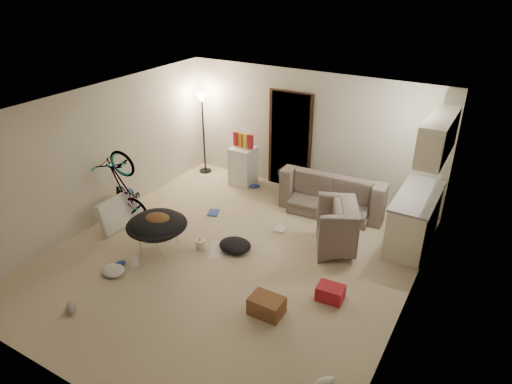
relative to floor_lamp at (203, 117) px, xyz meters
The scene contains 38 objects.
floor 3.81m from the floor_lamp, 47.83° to the right, with size 5.50×6.00×0.02m, color beige.
ceiling 3.77m from the floor_lamp, 47.83° to the right, with size 5.50×6.00×0.02m, color white.
wall_back 2.43m from the floor_lamp, ahead, with size 5.50×0.02×2.50m, color beige.
wall_front 6.15m from the floor_lamp, 67.02° to the right, with size 5.50×0.02×2.50m, color beige.
wall_left 2.67m from the floor_lamp, 97.74° to the right, with size 0.02×6.00×2.50m, color beige.
wall_right 5.80m from the floor_lamp, 27.18° to the right, with size 0.02×6.00×2.50m, color beige.
doorway 2.05m from the floor_lamp, ahead, with size 0.85×0.10×2.04m, color black.
door_trim 2.04m from the floor_lamp, ahead, with size 0.97×0.04×2.10m, color #311B11.
floor_lamp is the anchor object (origin of this frame).
kitchen_counter 4.95m from the floor_lamp, ahead, with size 0.60×1.50×0.88m, color silver.
counter_top 4.89m from the floor_lamp, ahead, with size 0.64×1.54×0.04m, color gray.
kitchen_uppers 5.04m from the floor_lamp, ahead, with size 0.38×1.40×0.65m, color silver.
sofa 3.40m from the floor_lamp, ahead, with size 2.01×0.78×0.59m, color #313831.
armchair 4.39m from the floor_lamp, 18.66° to the right, with size 0.96×0.84×0.62m, color #313831.
bicycle 2.74m from the floor_lamp, 87.78° to the right, with size 0.53×1.51×0.79m, color black.
book_asset 4.09m from the floor_lamp, 71.81° to the right, with size 0.16×0.22×0.02m, color #A91925.
mini_fridge 1.42m from the floor_lamp, ahead, with size 0.49×0.49×0.83m, color white.
snack_box_0 0.98m from the floor_lamp, ahead, with size 0.10×0.07×0.30m, color #A91925.
snack_box_1 1.09m from the floor_lamp, ahead, with size 0.10×0.07×0.30m, color #B56016.
snack_box_2 1.21m from the floor_lamp, ahead, with size 0.10×0.07×0.30m, color gold.
snack_box_3 1.32m from the floor_lamp, ahead, with size 0.10×0.07×0.30m, color #A91925.
saucer_chair 3.42m from the floor_lamp, 67.62° to the right, with size 0.99×0.99×0.71m.
hoodie 3.42m from the floor_lamp, 67.03° to the right, with size 0.48×0.40×0.22m, color brown.
sofa_drape 2.42m from the floor_lamp, ahead, with size 0.56×0.46×0.28m, color black.
tv_box 2.94m from the floor_lamp, 87.93° to the right, with size 0.11×0.90×0.59m, color silver.
drink_case_a 5.11m from the floor_lamp, 44.50° to the right, with size 0.46×0.33×0.26m, color brown.
drink_case_b 5.16m from the floor_lamp, 33.38° to the right, with size 0.38×0.28×0.22m, color #A91925.
juicer 3.43m from the floor_lamp, 55.62° to the right, with size 0.17×0.17×0.25m.
newspaper 3.54m from the floor_lamp, 49.34° to the right, with size 0.40×0.52×0.01m, color silver.
book_blue 2.40m from the floor_lamp, 49.98° to the right, with size 0.19×0.26×0.03m, color #2A4098.
book_white 3.31m from the floor_lamp, 27.91° to the right, with size 0.18×0.24×0.02m, color silver.
shoe_0 1.92m from the floor_lamp, ahead, with size 0.24×0.10×0.09m, color #2A4098.
shoe_1 3.29m from the floor_lamp, ahead, with size 0.30×0.12×0.11m, color slate.
shoe_2 4.08m from the floor_lamp, 74.98° to the right, with size 0.28×0.12×0.11m, color #2A4098.
shoe_3 5.12m from the floor_lamp, 76.23° to the right, with size 0.28×0.11×0.10m, color slate.
shoe_4 6.44m from the floor_lamp, 41.90° to the right, with size 0.30×0.12×0.11m, color white.
clothes_lump_a 3.55m from the floor_lamp, 45.63° to the right, with size 0.55×0.48×0.18m, color black.
clothes_lump_c 4.22m from the floor_lamp, 74.96° to the right, with size 0.38×0.33×0.12m, color silver.
Camera 1 is at (3.47, -5.12, 4.34)m, focal length 32.00 mm.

